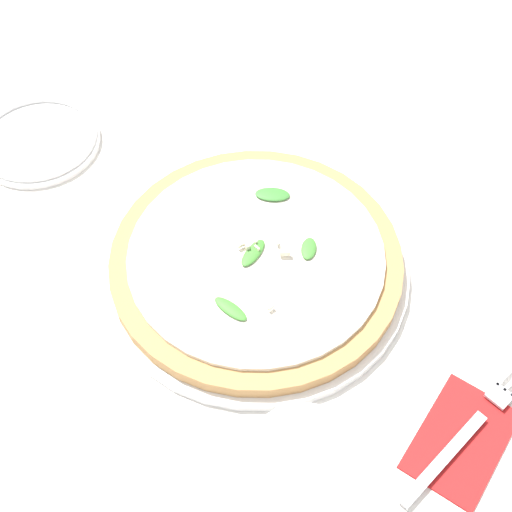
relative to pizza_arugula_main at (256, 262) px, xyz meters
name	(u,v)px	position (x,y,z in m)	size (l,w,h in m)	color
ground_plane	(269,284)	(-0.01, -0.02, -0.02)	(6.00, 6.00, 0.00)	silver
pizza_arugula_main	(256,262)	(0.00, 0.00, 0.00)	(0.37, 0.37, 0.05)	white
wine_glass	(302,482)	(-0.28, -0.13, 0.11)	(0.09, 0.09, 0.18)	white
napkin	(461,439)	(-0.14, -0.27, -0.01)	(0.15, 0.12, 0.01)	#B21E1E
fork	(467,432)	(-0.13, -0.27, -0.01)	(0.20, 0.11, 0.00)	silver
side_plate_white	(38,140)	(0.11, 0.35, -0.01)	(0.17, 0.17, 0.02)	white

